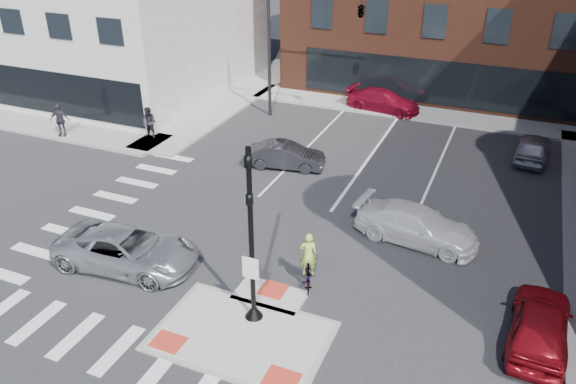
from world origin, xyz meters
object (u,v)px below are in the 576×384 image
at_px(pedestrian_b, 60,120).
at_px(white_pickup, 417,225).
at_px(cyclist, 308,268).
at_px(pedestrian_a, 149,123).
at_px(red_sedan, 540,324).
at_px(bg_car_silver, 533,147).
at_px(bg_car_dark, 286,156).
at_px(silver_suv, 126,249).
at_px(bg_car_red, 383,101).

bearing_deg(pedestrian_b, white_pickup, -28.28).
distance_m(cyclist, pedestrian_a, 15.73).
relative_size(red_sedan, white_pickup, 0.87).
relative_size(bg_car_silver, pedestrian_a, 2.24).
bearing_deg(pedestrian_a, bg_car_silver, 14.77).
bearing_deg(pedestrian_a, bg_car_dark, -3.23).
xyz_separation_m(silver_suv, bg_car_red, (4.42, 20.26, -0.06)).
bearing_deg(cyclist, bg_car_red, -104.97).
bearing_deg(bg_car_dark, bg_car_red, -24.87).
relative_size(bg_car_silver, cyclist, 1.85).
bearing_deg(white_pickup, cyclist, 153.30).
xyz_separation_m(red_sedan, cyclist, (-7.54, -0.03, -0.01)).
height_order(silver_suv, red_sedan, silver_suv).
xyz_separation_m(bg_car_silver, pedestrian_a, (-19.82, -5.56, 0.36)).
xyz_separation_m(cyclist, pedestrian_a, (-12.94, 8.93, 0.31)).
relative_size(red_sedan, bg_car_dark, 1.09).
height_order(silver_suv, white_pickup, silver_suv).
distance_m(silver_suv, cyclist, 6.72).
height_order(pedestrian_a, pedestrian_b, pedestrian_b).
xyz_separation_m(white_pickup, pedestrian_b, (-20.62, 2.84, 0.36)).
xyz_separation_m(white_pickup, bg_car_red, (-5.04, 14.34, -0.03)).
distance_m(bg_car_dark, pedestrian_b, 13.25).
bearing_deg(bg_car_silver, pedestrian_b, 20.67).
bearing_deg(red_sedan, bg_car_dark, -32.74).
height_order(white_pickup, cyclist, cyclist).
xyz_separation_m(bg_car_red, pedestrian_b, (-15.58, -11.50, 0.39)).
height_order(bg_car_red, pedestrian_b, pedestrian_b).
bearing_deg(silver_suv, white_pickup, -63.48).
xyz_separation_m(red_sedan, pedestrian_a, (-20.48, 8.90, 0.30)).
relative_size(white_pickup, pedestrian_b, 2.65).
bearing_deg(pedestrian_a, cyclist, -35.52).
bearing_deg(white_pickup, bg_car_dark, 67.43).
bearing_deg(cyclist, pedestrian_b, -43.59).
bearing_deg(pedestrian_a, bg_car_red, 41.19).
relative_size(silver_suv, white_pickup, 1.09).
distance_m(white_pickup, pedestrian_b, 20.82).
bearing_deg(bg_car_red, bg_car_silver, -107.70).
xyz_separation_m(pedestrian_a, pedestrian_b, (-4.77, -1.73, 0.05)).
bearing_deg(white_pickup, pedestrian_b, 89.20).
relative_size(silver_suv, pedestrian_a, 3.03).
distance_m(bg_car_red, pedestrian_a, 14.58).
bearing_deg(bg_car_red, silver_suv, 175.04).
distance_m(red_sedan, bg_car_red, 21.03).
relative_size(red_sedan, pedestrian_b, 2.30).
height_order(bg_car_red, pedestrian_a, pedestrian_a).
distance_m(silver_suv, white_pickup, 11.15).
bearing_deg(red_sedan, pedestrian_b, -13.25).
height_order(white_pickup, bg_car_silver, white_pickup).
bearing_deg(bg_car_dark, silver_suv, 157.30).
distance_m(white_pickup, bg_car_dark, 8.56).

